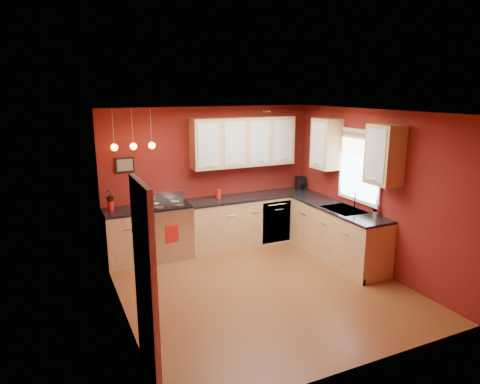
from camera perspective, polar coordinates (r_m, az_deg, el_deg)
name	(u,v)px	position (r m, az deg, el deg)	size (l,w,h in m)	color
floor	(262,288)	(6.58, 2.92, -12.60)	(4.20, 4.20, 0.00)	brown
ceiling	(264,112)	(5.92, 3.23, 10.62)	(4.00, 4.20, 0.02)	silver
wall_back	(210,177)	(7.99, -3.98, 1.97)	(4.00, 0.02, 2.60)	maroon
wall_front	(361,254)	(4.47, 15.85, -7.98)	(4.00, 0.02, 2.60)	maroon
wall_left	(120,222)	(5.51, -15.70, -3.85)	(0.02, 4.20, 2.60)	maroon
wall_right	(372,191)	(7.25, 17.19, 0.19)	(0.02, 4.20, 2.60)	maroon
base_cabinets_back_left	(126,238)	(7.52, -14.92, -5.94)	(0.70, 0.60, 0.90)	#DBBA75
base_cabinets_back_right	(252,220)	(8.22, 1.64, -3.79)	(2.54, 0.60, 0.90)	#DBBA75
base_cabinets_right	(337,234)	(7.63, 12.80, -5.54)	(0.60, 2.10, 0.90)	#DBBA75
counter_back_left	(125,211)	(7.38, -15.14, -2.49)	(0.70, 0.62, 0.04)	black
counter_back_right	(252,197)	(8.09, 1.66, -0.61)	(2.54, 0.62, 0.04)	black
counter_right	(338,208)	(7.49, 12.99, -2.13)	(0.62, 2.10, 0.04)	black
gas_range	(168,230)	(7.65, -9.54, -5.07)	(0.76, 0.64, 1.11)	silver
dishwasher_front	(277,222)	(8.14, 4.89, -4.01)	(0.60, 0.02, 0.80)	silver
sink	(344,211)	(7.38, 13.71, -2.45)	(0.50, 0.70, 0.33)	#94959A
window	(360,164)	(7.38, 15.71, 3.60)	(0.06, 1.02, 1.22)	white
door_left_wall	(145,280)	(4.51, -12.50, -11.38)	(0.12, 0.82, 2.05)	white
upper_cabinets_back	(243,142)	(7.96, 0.47, 6.70)	(2.00, 0.35, 0.90)	#DBBA75
upper_cabinets_right	(353,149)	(7.26, 14.81, 5.59)	(0.35, 1.95, 0.90)	#DBBA75
wall_picture	(125,165)	(7.50, -15.11, 3.50)	(0.32, 0.03, 0.26)	black
pendant_lights	(133,146)	(7.15, -14.03, 5.99)	(0.71, 0.11, 0.66)	#94959A
red_canister	(218,194)	(7.87, -2.92, -0.25)	(0.11, 0.11, 0.17)	#B31913
red_vase	(111,206)	(7.40, -16.88, -1.76)	(0.10, 0.10, 0.16)	#B31913
flowers	(110,196)	(7.35, -16.97, -0.50)	(0.12, 0.12, 0.21)	#B31913
coffee_maker	(301,183)	(8.67, 8.09, 1.15)	(0.20, 0.20, 0.25)	black
soap_pump	(377,210)	(7.14, 17.83, -2.28)	(0.08, 0.09, 0.19)	silver
dish_towel	(172,234)	(7.33, -9.07, -5.57)	(0.22, 0.02, 0.31)	#B31913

